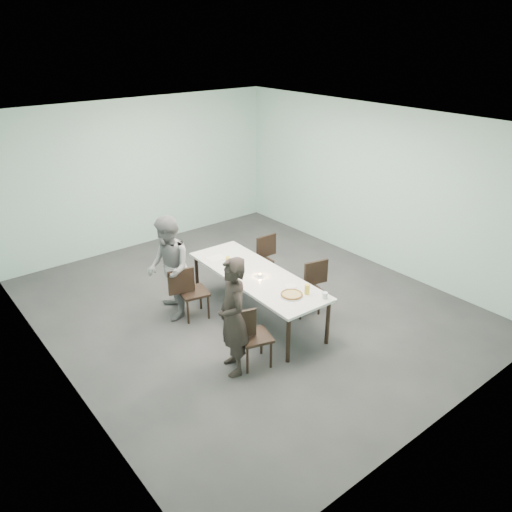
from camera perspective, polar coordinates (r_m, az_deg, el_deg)
ground at (r=8.33m, az=-1.01°, el=-5.72°), size 7.00×7.00×0.00m
room_shell at (r=7.51m, az=-1.13°, el=7.71°), size 6.02×7.02×3.01m
table at (r=7.73m, az=0.06°, el=-2.46°), size 0.99×2.63×0.75m
chair_near_left at (r=6.73m, az=-0.81°, el=-8.85°), size 0.65×0.52×0.87m
chair_far_left at (r=7.85m, az=-7.71°, el=-3.80°), size 0.64×0.50×0.87m
chair_near_right at (r=8.01m, az=6.15°, el=-3.13°), size 0.65×0.50×0.87m
chair_far_right at (r=8.89m, az=0.62°, el=-0.01°), size 0.62×0.43×0.87m
diner_near at (r=6.48m, az=-2.67°, el=-6.97°), size 0.57×0.70×1.65m
diner_far at (r=7.82m, az=-9.96°, el=-1.40°), size 0.85×0.96×1.66m
pizza at (r=7.11m, az=4.10°, el=-4.43°), size 0.34×0.34×0.04m
side_plate at (r=7.36m, az=3.96°, el=-3.46°), size 0.18×0.18×0.01m
beer_glass at (r=7.15m, az=5.86°, el=-3.80°), size 0.08×0.08×0.15m
water_tumbler at (r=7.08m, az=7.88°, el=-4.48°), size 0.08×0.08×0.09m
tealight at (r=7.62m, az=0.46°, el=-2.21°), size 0.06×0.06×0.05m
amber_tumbler at (r=8.11m, az=-3.24°, el=-0.34°), size 0.07×0.07×0.08m
menu at (r=8.25m, az=-4.64°, el=-0.22°), size 0.31×0.23×0.01m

